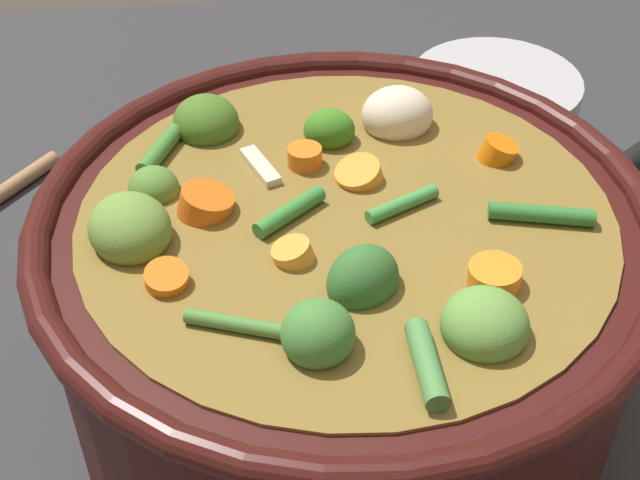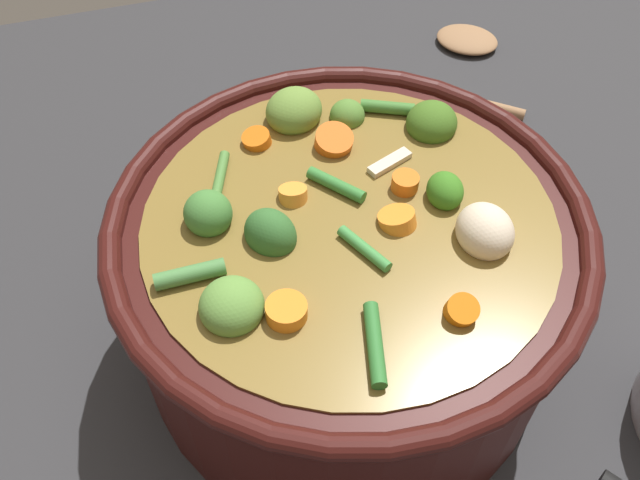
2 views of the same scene
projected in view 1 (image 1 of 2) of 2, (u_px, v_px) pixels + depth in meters
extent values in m
plane|color=#2D2D30|center=(342.00, 395.00, 0.55)|extent=(1.10, 1.10, 0.00)
cylinder|color=#38110F|center=(344.00, 314.00, 0.51)|extent=(0.31, 0.31, 0.14)
torus|color=#38110F|center=(346.00, 217.00, 0.46)|extent=(0.33, 0.33, 0.02)
cylinder|color=olive|center=(344.00, 307.00, 0.50)|extent=(0.28, 0.28, 0.14)
ellipsoid|color=#39791F|center=(322.00, 130.00, 0.50)|extent=(0.03, 0.03, 0.02)
ellipsoid|color=#33672D|center=(363.00, 281.00, 0.42)|extent=(0.05, 0.05, 0.04)
ellipsoid|color=#427E37|center=(318.00, 334.00, 0.38)|extent=(0.04, 0.04, 0.03)
ellipsoid|color=#518031|center=(154.00, 188.00, 0.47)|extent=(0.04, 0.04, 0.02)
ellipsoid|color=#60943E|center=(485.00, 325.00, 0.39)|extent=(0.06, 0.05, 0.03)
ellipsoid|color=olive|center=(130.00, 228.00, 0.44)|extent=(0.06, 0.06, 0.03)
ellipsoid|color=#426C20|center=(206.00, 122.00, 0.51)|extent=(0.05, 0.05, 0.03)
cylinder|color=orange|center=(494.00, 280.00, 0.42)|extent=(0.04, 0.04, 0.02)
cylinder|color=orange|center=(167.00, 281.00, 0.42)|extent=(0.03, 0.03, 0.01)
cylinder|color=orange|center=(497.00, 154.00, 0.49)|extent=(0.02, 0.02, 0.02)
cylinder|color=orange|center=(293.00, 255.00, 0.43)|extent=(0.03, 0.02, 0.02)
cylinder|color=orange|center=(205.00, 207.00, 0.46)|extent=(0.03, 0.03, 0.02)
cylinder|color=orange|center=(305.00, 161.00, 0.49)|extent=(0.02, 0.02, 0.02)
cylinder|color=orange|center=(359.00, 176.00, 0.48)|extent=(0.04, 0.03, 0.02)
ellipsoid|color=beige|center=(397.00, 115.00, 0.51)|extent=(0.04, 0.04, 0.03)
cylinder|color=#2E7430|center=(542.00, 214.00, 0.45)|extent=(0.05, 0.02, 0.01)
cylinder|color=#3F8E41|center=(401.00, 200.00, 0.46)|extent=(0.04, 0.03, 0.01)
cylinder|color=#4A8038|center=(238.00, 324.00, 0.39)|extent=(0.05, 0.02, 0.01)
cylinder|color=#3F7A30|center=(160.00, 150.00, 0.49)|extent=(0.03, 0.04, 0.01)
cylinder|color=#367F35|center=(289.00, 206.00, 0.46)|extent=(0.04, 0.03, 0.01)
cylinder|color=#4A8543|center=(427.00, 364.00, 0.37)|extent=(0.01, 0.04, 0.01)
cube|color=beige|center=(260.00, 167.00, 0.49)|extent=(0.02, 0.04, 0.01)
cylinder|color=#ADADB2|center=(492.00, 114.00, 0.73)|extent=(0.14, 0.14, 0.07)
cylinder|color=black|center=(634.00, 160.00, 0.64)|extent=(0.11, 0.08, 0.02)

